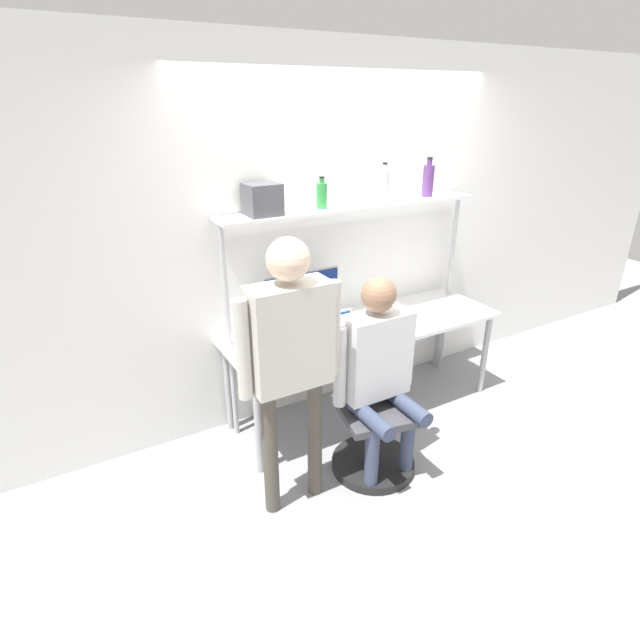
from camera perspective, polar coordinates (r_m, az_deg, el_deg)
ground_plane at (r=3.91m, az=7.96°, el=-12.45°), size 12.00×12.00×0.00m
wall_back at (r=3.87m, az=2.49°, el=9.64°), size 8.00×0.06×2.70m
desk at (r=3.81m, az=5.27°, el=-1.52°), size 2.17×0.68×0.74m
shelf_unit at (r=3.72m, az=3.90°, el=9.93°), size 2.06×0.25×1.61m
monitor at (r=3.60m, az=-2.06°, el=2.57°), size 0.60×0.23×0.45m
laptop at (r=3.46m, az=1.90°, el=-1.83°), size 0.32×0.22×0.22m
cell_phone at (r=3.63m, az=5.51°, el=-1.67°), size 0.07×0.15×0.01m
office_chair at (r=3.43m, az=5.97°, el=-12.21°), size 0.56×0.56×0.93m
person_seated at (r=3.12m, az=6.73°, el=-4.99°), size 0.60×0.47×1.36m
person_standing at (r=2.71m, az=-3.41°, el=-2.94°), size 0.62×0.23×1.68m
bottle_clear at (r=3.80m, az=7.33°, el=15.05°), size 0.07×0.07×0.28m
bottle_purple at (r=4.06m, az=12.26°, el=15.36°), size 0.08×0.08×0.29m
bottle_green at (r=3.52m, az=0.21°, el=14.09°), size 0.08×0.08×0.21m
storage_box at (r=3.32m, az=-6.62°, el=13.53°), size 0.22×0.21×0.20m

